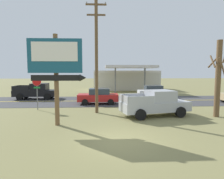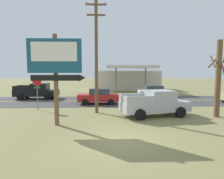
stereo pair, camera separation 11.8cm
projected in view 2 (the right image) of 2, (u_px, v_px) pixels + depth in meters
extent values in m
plane|color=olive|center=(119.00, 141.00, 9.46)|extent=(180.00, 180.00, 0.00)
cube|color=#3D3D3F|center=(110.00, 101.00, 22.40)|extent=(140.00, 8.00, 0.02)
cube|color=gold|center=(110.00, 101.00, 22.40)|extent=(126.00, 0.20, 0.01)
cylinder|color=brown|center=(56.00, 80.00, 12.03)|extent=(0.28, 0.28, 5.69)
cube|color=#19516B|center=(55.00, 56.00, 11.71)|extent=(3.29, 0.16, 2.08)
cube|color=white|center=(54.00, 52.00, 11.60)|extent=(2.76, 0.03, 1.16)
cube|color=black|center=(55.00, 78.00, 11.83)|extent=(2.96, 0.12, 0.36)
cone|color=black|center=(82.00, 78.00, 11.91)|extent=(0.40, 0.44, 0.44)
cylinder|color=slate|center=(38.00, 98.00, 17.06)|extent=(0.08, 0.08, 2.20)
cylinder|color=red|center=(37.00, 81.00, 16.90)|extent=(0.76, 0.03, 0.76)
cylinder|color=white|center=(37.00, 81.00, 16.92)|extent=(0.80, 0.01, 0.80)
cube|color=#19722D|center=(37.00, 88.00, 16.95)|extent=(0.56, 0.03, 0.14)
cylinder|color=brown|center=(96.00, 57.00, 15.54)|extent=(0.26, 0.26, 9.19)
cube|color=brown|center=(96.00, 4.00, 15.16)|extent=(1.65, 0.12, 0.12)
cube|color=brown|center=(96.00, 15.00, 15.24)|extent=(1.48, 0.12, 0.12)
cylinder|color=gray|center=(86.00, 3.00, 15.12)|extent=(0.10, 0.10, 0.14)
cylinder|color=gray|center=(105.00, 3.00, 15.19)|extent=(0.10, 0.10, 0.14)
cylinder|color=brown|center=(218.00, 79.00, 14.23)|extent=(0.40, 0.40, 5.71)
cylinder|color=brown|center=(215.00, 60.00, 14.60)|extent=(1.10, 0.15, 1.20)
cylinder|color=brown|center=(213.00, 61.00, 14.16)|extent=(0.26, 0.96, 0.96)
cylinder|color=brown|center=(223.00, 68.00, 13.82)|extent=(0.82, 0.34, 1.56)
cube|color=beige|center=(126.00, 80.00, 37.05)|extent=(12.00, 6.00, 3.60)
cube|color=silver|center=(128.00, 72.00, 33.87)|extent=(12.00, 0.12, 0.50)
cube|color=silver|center=(131.00, 67.00, 30.86)|extent=(8.00, 5.00, 0.40)
cylinder|color=slate|center=(116.00, 80.00, 30.95)|extent=(0.24, 0.24, 4.20)
cylinder|color=slate|center=(145.00, 80.00, 31.15)|extent=(0.24, 0.24, 4.20)
cube|color=#A8AAAF|center=(155.00, 106.00, 14.74)|extent=(5.50, 3.03, 0.72)
cube|color=#A8AAAF|center=(160.00, 96.00, 14.78)|extent=(2.24, 2.17, 0.84)
cube|color=#28333D|center=(170.00, 95.00, 15.01)|extent=(0.45, 1.64, 0.71)
cube|color=#A8AAAF|center=(132.00, 97.00, 15.17)|extent=(1.93, 0.54, 0.56)
cube|color=#A8AAAF|center=(141.00, 100.00, 13.40)|extent=(1.93, 0.54, 0.56)
cube|color=#A8AAAF|center=(124.00, 99.00, 14.04)|extent=(0.52, 1.86, 0.56)
cylinder|color=black|center=(166.00, 107.00, 16.13)|extent=(0.84, 0.45, 0.80)
cylinder|color=black|center=(180.00, 112.00, 14.24)|extent=(0.84, 0.45, 0.80)
cylinder|color=black|center=(130.00, 109.00, 15.30)|extent=(0.84, 0.45, 0.80)
cylinder|color=black|center=(140.00, 115.00, 13.42)|extent=(0.84, 0.45, 0.80)
cube|color=black|center=(37.00, 93.00, 23.92)|extent=(5.20, 1.96, 0.72)
cube|color=black|center=(40.00, 87.00, 23.87)|extent=(1.90, 1.80, 0.84)
cube|color=#28333D|center=(47.00, 87.00, 23.91)|extent=(0.10, 1.66, 0.71)
cube|color=black|center=(27.00, 87.00, 24.71)|extent=(1.95, 0.12, 0.56)
cube|color=black|center=(21.00, 89.00, 22.88)|extent=(1.95, 0.12, 0.56)
cube|color=black|center=(16.00, 88.00, 23.76)|extent=(0.12, 1.88, 0.56)
cylinder|color=black|center=(52.00, 95.00, 25.00)|extent=(0.80, 0.28, 0.80)
cylinder|color=black|center=(48.00, 97.00, 23.05)|extent=(0.80, 0.28, 0.80)
cylinder|color=black|center=(27.00, 95.00, 24.86)|extent=(0.80, 0.28, 0.80)
cylinder|color=black|center=(20.00, 97.00, 22.91)|extent=(0.80, 0.28, 0.80)
cube|color=red|center=(98.00, 97.00, 20.29)|extent=(4.20, 1.76, 0.72)
cube|color=#2D3842|center=(100.00, 91.00, 20.23)|extent=(2.10, 1.56, 0.60)
cylinder|color=black|center=(85.00, 102.00, 19.39)|extent=(0.64, 0.24, 0.64)
cylinder|color=black|center=(87.00, 100.00, 21.14)|extent=(0.64, 0.24, 0.64)
cylinder|color=black|center=(111.00, 102.00, 19.50)|extent=(0.64, 0.24, 0.64)
cylinder|color=black|center=(110.00, 100.00, 21.25)|extent=(0.64, 0.24, 0.64)
cube|color=silver|center=(155.00, 93.00, 24.58)|extent=(4.20, 1.76, 0.72)
cube|color=#2D3842|center=(154.00, 88.00, 24.51)|extent=(2.10, 1.56, 0.60)
cylinder|color=black|center=(163.00, 95.00, 25.54)|extent=(0.64, 0.24, 0.64)
cylinder|color=black|center=(167.00, 97.00, 23.79)|extent=(0.64, 0.24, 0.64)
cylinder|color=black|center=(143.00, 95.00, 25.43)|extent=(0.64, 0.24, 0.64)
cylinder|color=black|center=(146.00, 97.00, 23.68)|extent=(0.64, 0.24, 0.64)
cylinder|color=black|center=(224.00, 99.00, 21.81)|extent=(0.64, 0.24, 0.64)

